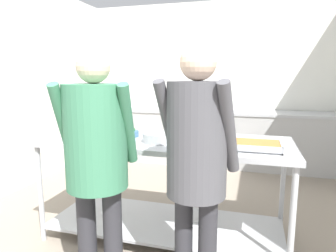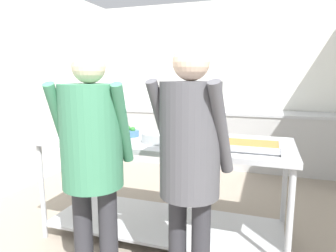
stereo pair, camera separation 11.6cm
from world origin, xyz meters
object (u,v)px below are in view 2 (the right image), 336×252
(serving_tray_roast, at_px, (252,146))
(guest_serving_right, at_px, (190,152))
(water_bottle, at_px, (220,104))
(plate_stack, at_px, (204,141))
(serving_tray_vegetables, at_px, (94,131))
(sauce_pan, at_px, (159,137))
(guest_serving_left, at_px, (92,148))
(broccoli_bowl, at_px, (129,133))

(serving_tray_roast, relative_size, guest_serving_right, 0.24)
(water_bottle, bearing_deg, plate_stack, -83.72)
(serving_tray_vegetables, distance_m, sauce_pan, 0.71)
(guest_serving_right, bearing_deg, water_bottle, 95.84)
(serving_tray_vegetables, relative_size, sauce_pan, 1.07)
(serving_tray_vegetables, height_order, guest_serving_right, guest_serving_right)
(plate_stack, height_order, water_bottle, water_bottle)
(sauce_pan, bearing_deg, serving_tray_vegetables, 169.52)
(guest_serving_right, bearing_deg, serving_tray_vegetables, 146.44)
(serving_tray_vegetables, distance_m, guest_serving_left, 0.91)
(plate_stack, height_order, guest_serving_left, guest_serving_left)
(serving_tray_vegetables, distance_m, broccoli_bowl, 0.36)
(serving_tray_vegetables, bearing_deg, broccoli_bowl, 1.52)
(serving_tray_roast, distance_m, guest_serving_right, 0.67)
(serving_tray_vegetables, xyz_separation_m, serving_tray_roast, (1.45, -0.16, -0.00))
(serving_tray_vegetables, xyz_separation_m, plate_stack, (1.08, -0.12, 0.00))
(broccoli_bowl, distance_m, sauce_pan, 0.37)
(plate_stack, relative_size, guest_serving_right, 0.17)
(sauce_pan, relative_size, guest_serving_left, 0.26)
(guest_serving_right, bearing_deg, sauce_pan, 124.57)
(water_bottle, bearing_deg, sauce_pan, -92.45)
(plate_stack, distance_m, water_bottle, 2.50)
(serving_tray_vegetables, bearing_deg, guest_serving_right, -33.56)
(sauce_pan, bearing_deg, guest_serving_right, -55.43)
(broccoli_bowl, bearing_deg, sauce_pan, -22.02)
(sauce_pan, relative_size, guest_serving_right, 0.26)
(broccoli_bowl, distance_m, plate_stack, 0.73)
(guest_serving_right, bearing_deg, guest_serving_left, -177.66)
(guest_serving_left, bearing_deg, guest_serving_right, 2.34)
(guest_serving_right, distance_m, water_bottle, 3.12)
(serving_tray_roast, height_order, guest_serving_left, guest_serving_left)
(serving_tray_vegetables, relative_size, guest_serving_left, 0.28)
(broccoli_bowl, height_order, sauce_pan, broccoli_bowl)
(serving_tray_vegetables, height_order, water_bottle, water_bottle)
(broccoli_bowl, xyz_separation_m, plate_stack, (0.72, -0.13, -0.00))
(broccoli_bowl, relative_size, sauce_pan, 0.45)
(water_bottle, bearing_deg, guest_serving_right, -84.16)
(broccoli_bowl, relative_size, plate_stack, 0.70)
(serving_tray_roast, bearing_deg, guest_serving_left, -147.73)
(serving_tray_roast, bearing_deg, guest_serving_right, -118.91)
(guest_serving_right, relative_size, water_bottle, 7.00)
(plate_stack, height_order, guest_serving_right, guest_serving_right)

